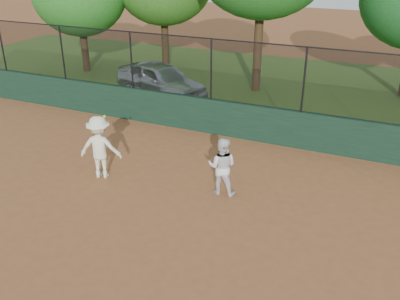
% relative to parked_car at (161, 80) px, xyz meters
% --- Properties ---
extents(ground, '(80.00, 80.00, 0.00)m').
position_rel_parked_car_xyz_m(ground, '(3.90, -8.73, -0.73)').
color(ground, '#94552F').
rests_on(ground, ground).
extents(back_wall, '(26.00, 0.20, 1.20)m').
position_rel_parked_car_xyz_m(back_wall, '(3.90, -2.73, -0.13)').
color(back_wall, '#173322').
rests_on(back_wall, ground).
extents(grass_strip, '(36.00, 12.00, 0.01)m').
position_rel_parked_car_xyz_m(grass_strip, '(3.90, 3.27, -0.73)').
color(grass_strip, '#335119').
rests_on(grass_strip, ground).
extents(parked_car, '(4.64, 3.10, 1.47)m').
position_rel_parked_car_xyz_m(parked_car, '(0.00, 0.00, 0.00)').
color(parked_car, '#AAAEB4').
rests_on(parked_car, ground).
extents(player_second, '(0.83, 0.69, 1.53)m').
position_rel_parked_car_xyz_m(player_second, '(5.23, -6.35, 0.03)').
color(player_second, white).
rests_on(player_second, ground).
extents(player_main, '(1.28, 0.97, 1.98)m').
position_rel_parked_car_xyz_m(player_main, '(1.87, -6.85, 0.15)').
color(player_main, white).
rests_on(player_main, ground).
extents(fence_assembly, '(26.00, 0.06, 2.00)m').
position_rel_parked_car_xyz_m(fence_assembly, '(3.87, -2.73, 1.50)').
color(fence_assembly, black).
rests_on(fence_assembly, back_wall).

